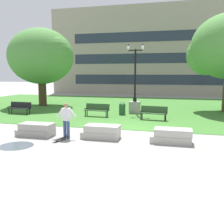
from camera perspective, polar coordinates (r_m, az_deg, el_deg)
ground_plane at (r=14.48m, az=2.69°, el=-3.96°), size 140.00×140.00×0.00m
grass_lawn at (r=24.22m, az=7.49°, el=1.02°), size 40.00×20.00×0.02m
concrete_block_center at (r=13.66m, az=-16.16°, el=-3.73°), size 1.82×0.90×0.64m
concrete_block_left at (r=12.66m, az=-2.29°, el=-4.34°), size 1.82×0.90×0.64m
concrete_block_right at (r=12.14m, az=12.86°, el=-5.12°), size 1.82×0.90×0.64m
person_skateboarder at (r=12.73m, az=-9.93°, el=-1.36°), size 0.95×0.43×1.71m
skateboard at (r=12.52m, az=-11.00°, el=-5.68°), size 0.48×1.03×0.14m
puddle at (r=12.13m, az=-20.13°, el=-6.92°), size 1.47×1.47×0.01m
park_bench_near_left at (r=18.90m, az=-3.30°, el=0.62°), size 1.83×0.65×0.90m
park_bench_far_left at (r=17.69m, az=9.05°, el=-0.01°), size 1.85×0.73×0.90m
park_bench_far_right at (r=21.23m, az=-19.42°, el=1.01°), size 1.82×0.60×0.90m
lamp_post_center at (r=20.52m, az=4.99°, el=2.76°), size 1.32×0.80×5.31m
tree_near_right at (r=26.06m, az=-15.30°, el=11.44°), size 6.40×6.10×7.25m
trash_bin at (r=19.71m, az=2.23°, el=0.84°), size 0.49×0.49×0.96m
building_facade_distant at (r=38.72m, az=8.22°, el=13.15°), size 29.87×1.03×12.70m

